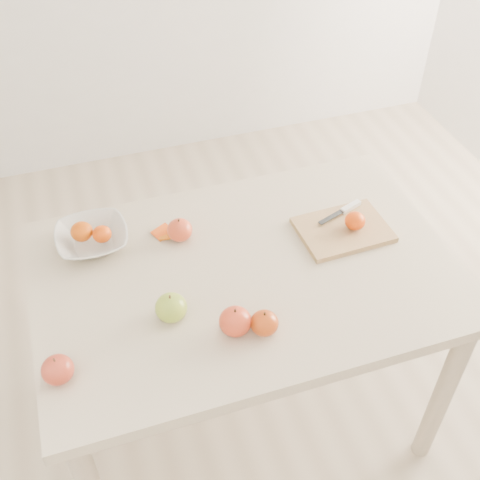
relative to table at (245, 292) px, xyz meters
name	(u,v)px	position (x,y,z in m)	size (l,w,h in m)	color
ground	(244,410)	(0.00, 0.00, -0.65)	(3.50, 3.50, 0.00)	#C6B293
table	(245,292)	(0.00, 0.00, 0.00)	(1.20, 0.80, 0.75)	beige
cutting_board	(343,230)	(0.33, 0.06, 0.11)	(0.27, 0.20, 0.02)	tan
board_tangerine	(355,221)	(0.36, 0.05, 0.14)	(0.06, 0.06, 0.05)	red
fruit_bowl	(92,238)	(-0.40, 0.24, 0.12)	(0.21, 0.21, 0.05)	silver
bowl_tangerine_near	(82,231)	(-0.42, 0.25, 0.15)	(0.06, 0.06, 0.06)	#C84D07
bowl_tangerine_far	(102,234)	(-0.37, 0.22, 0.15)	(0.06, 0.06, 0.05)	#CF4707
orange_peel_a	(163,233)	(-0.19, 0.22, 0.10)	(0.06, 0.04, 0.00)	#E34D10
orange_peel_b	(166,237)	(-0.18, 0.20, 0.10)	(0.04, 0.04, 0.00)	#D1640E
paring_knife	(347,208)	(0.38, 0.13, 0.12)	(0.17, 0.07, 0.01)	white
apple_green	(171,308)	(-0.24, -0.11, 0.14)	(0.08, 0.08, 0.08)	#639719
apple_red_d	(58,370)	(-0.54, -0.21, 0.13)	(0.08, 0.08, 0.07)	maroon
apple_red_e	(264,323)	(-0.03, -0.23, 0.13)	(0.07, 0.07, 0.07)	maroon
apple_red_c	(235,321)	(-0.10, -0.20, 0.14)	(0.08, 0.08, 0.08)	#A2190B
apple_red_a	(180,230)	(-0.14, 0.18, 0.13)	(0.08, 0.08, 0.07)	#93040D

